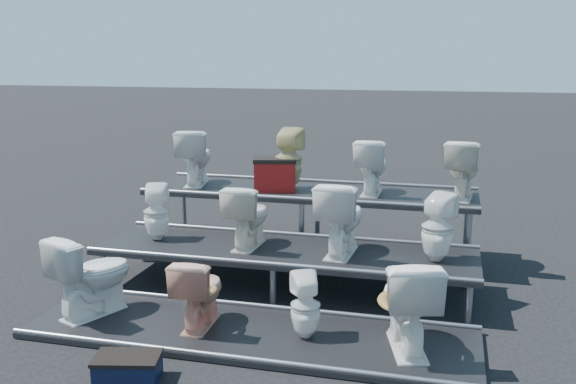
% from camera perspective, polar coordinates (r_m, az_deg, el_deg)
% --- Properties ---
extents(ground, '(80.00, 80.00, 0.00)m').
position_cam_1_polar(ground, '(7.29, -0.30, -8.54)').
color(ground, black).
rests_on(ground, ground).
extents(tier_front, '(4.20, 1.20, 0.06)m').
position_cam_1_polar(tier_front, '(6.13, -3.46, -12.44)').
color(tier_front, black).
rests_on(tier_front, ground).
extents(tier_mid, '(4.20, 1.20, 0.46)m').
position_cam_1_polar(tier_mid, '(7.21, -0.30, -6.83)').
color(tier_mid, black).
rests_on(tier_mid, ground).
extents(tier_back, '(4.20, 1.20, 0.86)m').
position_cam_1_polar(tier_back, '(8.36, 1.97, -2.71)').
color(tier_back, black).
rests_on(tier_back, ground).
extents(toilet_0, '(0.74, 0.92, 0.82)m').
position_cam_1_polar(toilet_0, '(6.61, -17.02, -6.99)').
color(toilet_0, white).
rests_on(toilet_0, tier_front).
extents(toilet_1, '(0.40, 0.68, 0.68)m').
position_cam_1_polar(toilet_1, '(6.14, -7.90, -8.71)').
color(toilet_1, '#E2A187').
rests_on(toilet_1, tier_front).
extents(toilet_2, '(0.36, 0.36, 0.60)m').
position_cam_1_polar(toilet_2, '(5.87, 1.56, -10.07)').
color(toilet_2, white).
rests_on(toilet_2, tier_front).
extents(toilet_3, '(0.67, 0.92, 0.85)m').
position_cam_1_polar(toilet_3, '(5.70, 10.58, -9.60)').
color(toilet_3, white).
rests_on(toilet_3, tier_front).
extents(toilet_4, '(0.37, 0.37, 0.65)m').
position_cam_1_polar(toilet_4, '(7.58, -11.63, -1.77)').
color(toilet_4, white).
rests_on(toilet_4, tier_mid).
extents(toilet_5, '(0.43, 0.72, 0.71)m').
position_cam_1_polar(toilet_5, '(7.16, -3.59, -2.10)').
color(toilet_5, white).
rests_on(toilet_5, tier_mid).
extents(toilet_6, '(0.49, 0.82, 0.81)m').
position_cam_1_polar(toilet_6, '(6.90, 4.74, -2.25)').
color(toilet_6, white).
rests_on(toilet_6, tier_mid).
extents(toilet_7, '(0.43, 0.44, 0.72)m').
position_cam_1_polar(toilet_7, '(6.83, 13.14, -3.09)').
color(toilet_7, white).
rests_on(toilet_7, tier_mid).
extents(toilet_8, '(0.54, 0.79, 0.75)m').
position_cam_1_polar(toilet_8, '(8.67, -8.25, 3.12)').
color(toilet_8, white).
rests_on(toilet_8, tier_back).
extents(toilet_9, '(0.38, 0.39, 0.79)m').
position_cam_1_polar(toilet_9, '(8.26, 0.05, 2.96)').
color(toilet_9, '#CABC7E').
rests_on(toilet_9, tier_back).
extents(toilet_10, '(0.39, 0.68, 0.70)m').
position_cam_1_polar(toilet_10, '(8.07, 7.43, 2.29)').
color(toilet_10, white).
rests_on(toilet_10, tier_back).
extents(toilet_11, '(0.47, 0.74, 0.72)m').
position_cam_1_polar(toilet_11, '(8.01, 15.26, 1.99)').
color(toilet_11, white).
rests_on(toilet_11, tier_back).
extents(red_crate, '(0.60, 0.53, 0.37)m').
position_cam_1_polar(red_crate, '(8.24, -1.15, 1.46)').
color(red_crate, maroon).
rests_on(red_crate, tier_back).
extents(step_stool, '(0.56, 0.41, 0.18)m').
position_cam_1_polar(step_stool, '(5.51, -14.06, -15.08)').
color(step_stool, black).
rests_on(step_stool, ground).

